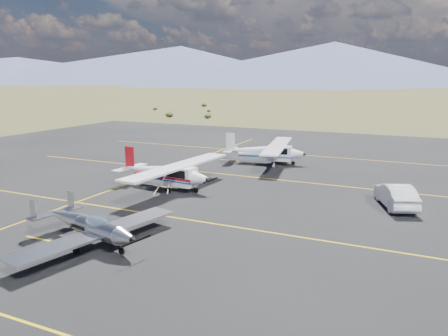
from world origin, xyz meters
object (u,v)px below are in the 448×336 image
Objects in this scene: aircraft_low_wing at (90,226)px; sedan at (396,195)px; aircraft_cessna at (166,172)px; aircraft_plain at (266,151)px.

sedan is (12.46, 12.25, -0.16)m from aircraft_low_wing.
sedan is at bearing 13.00° from aircraft_cessna.
aircraft_low_wing is 10.49m from aircraft_cessna.
aircraft_cessna is 14.94m from sedan.
aircraft_low_wing is 0.82× the size of aircraft_plain.
sedan is at bearing 56.55° from aircraft_low_wing.
aircraft_cessna is at bearing -117.20° from aircraft_plain.
aircraft_low_wing is at bearing 23.66° from sedan.
aircraft_cessna is at bearing 114.93° from aircraft_low_wing.
aircraft_low_wing is 21.34m from aircraft_plain.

